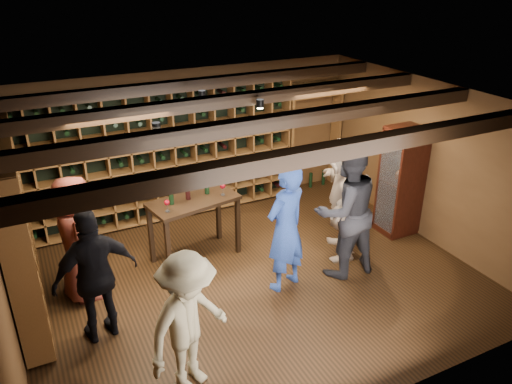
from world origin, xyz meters
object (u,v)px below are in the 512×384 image
guest_beige (345,197)px  tasting_table (194,207)px  man_blue_shirt (286,228)px  display_cabinet (400,183)px  guest_khaki (189,323)px  man_grey_suit (346,210)px  guest_woman_black (96,276)px  guest_red_floral (78,239)px

guest_beige → tasting_table: 2.21m
man_blue_shirt → tasting_table: man_blue_shirt is taller
display_cabinet → guest_khaki: bearing=-158.3°
man_grey_suit → guest_beige: 0.55m
guest_khaki → guest_beige: (2.95, 1.51, 0.13)m
man_blue_shirt → guest_beige: size_ratio=0.96×
guest_khaki → tasting_table: size_ratio=1.16×
guest_beige → guest_khaki: bearing=-33.1°
man_grey_suit → display_cabinet: bearing=-157.6°
man_blue_shirt → guest_woman_black: man_blue_shirt is taller
guest_beige → guest_red_floral: bearing=-69.7°
man_blue_shirt → guest_woman_black: (-2.41, 0.08, -0.06)m
man_blue_shirt → guest_red_floral: bearing=-40.3°
man_grey_suit → guest_beige: bearing=-123.5°
man_blue_shirt → guest_red_floral: size_ratio=1.05×
display_cabinet → guest_khaki: display_cabinet is taller
guest_red_floral → tasting_table: 1.66m
display_cabinet → tasting_table: 3.31m
guest_red_floral → guest_beige: 3.74m
man_grey_suit → guest_red_floral: (-3.38, 1.06, -0.13)m
man_grey_suit → guest_red_floral: bearing=-16.7°
guest_red_floral → guest_woman_black: bearing=-174.0°
guest_beige → tasting_table: bearing=-82.5°
man_grey_suit → tasting_table: man_grey_suit is taller
display_cabinet → man_blue_shirt: bearing=-167.5°
tasting_table → guest_red_floral: bearing=177.3°
guest_khaki → guest_red_floral: bearing=82.2°
man_blue_shirt → tasting_table: size_ratio=1.31×
guest_woman_black → tasting_table: 1.96m
guest_woman_black → guest_khaki: bearing=110.5°
guest_woman_black → guest_khaki: guest_woman_black is taller
man_grey_suit → guest_khaki: 2.85m
guest_red_floral → guest_woman_black: 0.93m
guest_woman_black → guest_beige: bearing=175.7°
man_blue_shirt → guest_woman_black: bearing=-20.2°
guest_khaki → guest_beige: 3.31m
guest_woman_black → tasting_table: size_ratio=1.22×
guest_khaki → guest_woman_black: bearing=92.5°
man_grey_suit → tasting_table: size_ratio=1.43×
guest_woman_black → guest_red_floral: bearing=-95.3°
display_cabinet → man_grey_suit: bearing=-158.4°
guest_red_floral → guest_khaki: 2.25m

